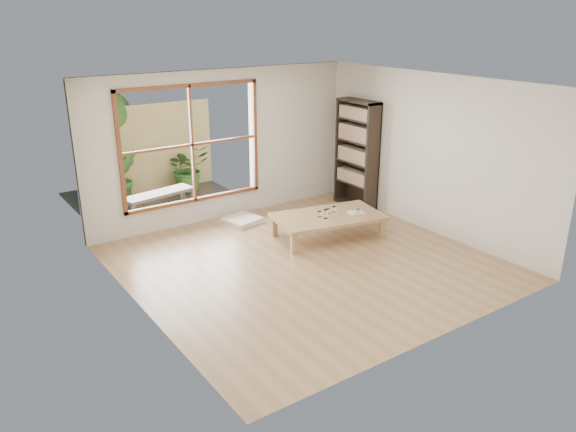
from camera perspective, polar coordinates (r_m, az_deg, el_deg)
name	(u,v)px	position (r m, az deg, el deg)	size (l,w,h in m)	color
ground	(306,262)	(8.34, 1.80, -4.70)	(5.00, 5.00, 0.00)	#AB7E55
low_table	(328,218)	(9.15, 4.07, -0.17)	(1.90, 1.31, 0.38)	#AC8453
floor_cushion	(242,220)	(9.91, -4.68, -0.40)	(0.55, 0.55, 0.08)	white
bookshelf	(357,154)	(10.56, 7.00, 6.24)	(0.32, 0.90, 2.00)	black
glass_tall	(326,214)	(8.98, 3.84, 0.21)	(0.08, 0.08, 0.14)	silver
glass_mid	(334,209)	(9.27, 4.69, 0.69)	(0.07, 0.07, 0.10)	silver
glass_short	(328,211)	(9.20, 4.11, 0.50)	(0.06, 0.06, 0.08)	silver
glass_small	(319,214)	(9.04, 3.21, 0.19)	(0.07, 0.07, 0.09)	silver
food_tray	(357,212)	(9.29, 6.99, 0.45)	(0.30, 0.25, 0.08)	white
deck	(170,205)	(10.97, -11.89, 1.06)	(2.80, 2.00, 0.05)	#372F28
garden_bench	(159,196)	(10.35, -12.99, 2.03)	(1.36, 0.62, 0.41)	black
bamboo_fence	(147,149)	(11.63, -14.18, 6.57)	(2.80, 0.06, 1.80)	tan
shrub_right	(188,168)	(11.65, -10.12, 4.85)	(0.85, 0.74, 0.95)	#326023
shrub_left	(123,178)	(10.98, -16.43, 3.75)	(0.59, 0.48, 1.07)	#326023
garden_tree	(104,114)	(11.56, -18.20, 9.78)	(1.04, 0.85, 2.22)	#4C3D2D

